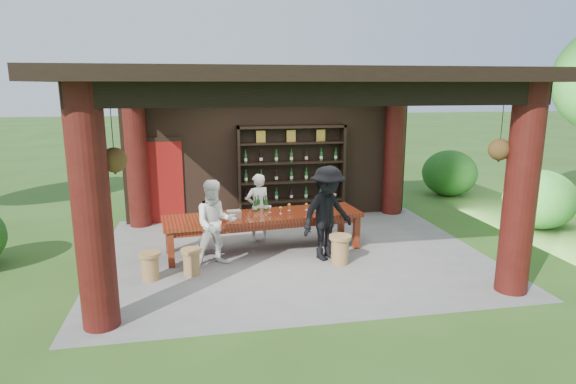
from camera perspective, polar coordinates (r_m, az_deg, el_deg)
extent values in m
plane|color=#2D5119|center=(9.62, 0.44, -7.22)|extent=(90.00, 90.00, 0.00)
cube|color=slate|center=(9.64, 0.44, -7.50)|extent=(7.40, 5.90, 0.10)
cube|color=black|center=(11.87, -2.10, 4.80)|extent=(7.00, 0.18, 3.30)
cube|color=maroon|center=(11.78, -14.61, 1.13)|extent=(0.95, 0.06, 2.00)
cylinder|color=#380C0A|center=(6.82, -22.23, -2.03)|extent=(0.50, 0.50, 3.30)
cylinder|color=#380C0A|center=(8.28, 25.88, 0.09)|extent=(0.50, 0.50, 3.30)
cylinder|color=#380C0A|center=(11.63, -17.52, 4.06)|extent=(0.50, 0.50, 3.30)
cylinder|color=#380C0A|center=(12.53, 12.49, 4.93)|extent=(0.50, 0.50, 3.30)
cube|color=black|center=(6.71, 4.50, 11.60)|extent=(6.70, 0.35, 0.35)
cube|color=black|center=(8.99, -20.04, 11.15)|extent=(0.30, 5.20, 0.30)
cube|color=black|center=(10.14, 18.60, 11.34)|extent=(0.30, 5.20, 0.30)
cube|color=black|center=(9.05, 0.48, 13.48)|extent=(7.50, 6.00, 0.20)
cylinder|color=black|center=(6.80, -20.10, 6.46)|extent=(0.01, 0.01, 0.75)
cone|color=black|center=(6.86, -19.81, 2.68)|extent=(0.32, 0.32, 0.18)
sphere|color=#1E5919|center=(6.84, -19.88, 3.59)|extent=(0.34, 0.34, 0.34)
cylinder|color=black|center=(8.13, 23.99, 7.03)|extent=(0.01, 0.01, 0.75)
cone|color=black|center=(8.18, 23.71, 3.86)|extent=(0.32, 0.32, 0.18)
sphere|color=#1E5919|center=(8.16, 23.78, 4.63)|extent=(0.34, 0.34, 0.34)
cube|color=#501D0B|center=(9.56, -2.92, -2.89)|extent=(3.99, 1.40, 0.08)
cube|color=#501D0B|center=(9.59, -2.91, -3.47)|extent=(3.78, 1.23, 0.12)
cube|color=#501D0B|center=(9.05, -13.71, -6.65)|extent=(0.13, 0.13, 0.67)
cube|color=#501D0B|center=(9.88, 8.10, -4.75)|extent=(0.13, 0.13, 0.67)
cube|color=#501D0B|center=(9.81, -13.97, -5.14)|extent=(0.13, 0.13, 0.67)
cube|color=#501D0B|center=(10.59, 6.30, -3.52)|extent=(0.13, 0.13, 0.67)
cylinder|color=olive|center=(8.67, -11.37, -8.30)|extent=(0.28, 0.28, 0.42)
cylinder|color=olive|center=(8.58, -11.43, -6.83)|extent=(0.36, 0.36, 0.06)
cylinder|color=olive|center=(9.05, 6.18, -6.99)|extent=(0.33, 0.33, 0.48)
cylinder|color=olive|center=(8.96, 6.22, -5.34)|extent=(0.41, 0.41, 0.07)
cylinder|color=olive|center=(8.62, -16.01, -8.62)|extent=(0.29, 0.29, 0.43)
cylinder|color=olive|center=(8.54, -16.11, -7.09)|extent=(0.37, 0.37, 0.06)
imported|color=silver|center=(10.17, -3.58, -1.86)|extent=(0.60, 0.48, 1.45)
imported|color=white|center=(8.86, -8.62, -3.68)|extent=(0.87, 0.73, 1.60)
imported|color=black|center=(9.08, 4.69, -2.52)|extent=(1.34, 1.13, 1.80)
cube|color=#BF6672|center=(9.35, -6.42, -2.61)|extent=(0.28, 0.21, 0.14)
ellipsoid|color=#194C14|center=(12.52, 27.62, -1.23)|extent=(1.60, 1.60, 1.36)
ellipsoid|color=#194C14|center=(15.17, 18.56, 1.77)|extent=(1.60, 1.60, 1.36)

